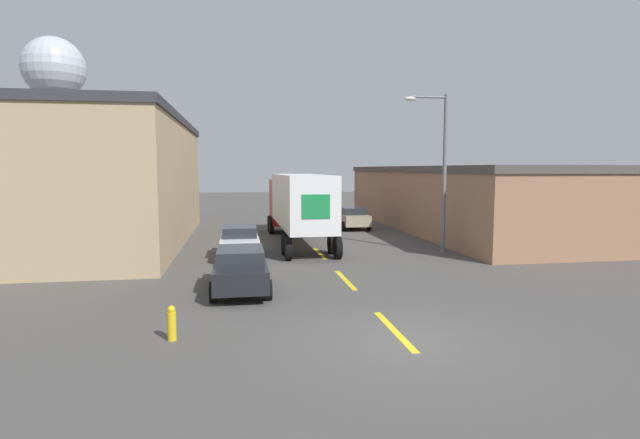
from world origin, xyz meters
name	(u,v)px	position (x,y,z in m)	size (l,w,h in m)	color
ground_plane	(405,342)	(0.00, 0.00, 0.00)	(160.00, 160.00, 0.00)	#4C4947
road_centerline	(345,280)	(0.00, 7.01, 0.00)	(0.20, 15.61, 0.01)	yellow
warehouse_left	(94,181)	(-12.13, 18.69, 3.58)	(10.30, 20.73, 7.15)	tan
warehouse_right	(469,197)	(12.43, 22.19, 2.23)	(10.90, 26.93, 4.44)	#9E7051
semi_truck	(297,202)	(-0.66, 17.07, 2.38)	(2.82, 12.94, 3.95)	#B21919
parked_car_right_far	(352,217)	(3.99, 23.14, 0.81)	(2.00, 4.31, 1.54)	tan
parked_car_left_far	(240,241)	(-3.99, 12.65, 0.81)	(2.00, 4.31, 1.54)	silver
parked_car_left_near	(240,268)	(-3.99, 5.85, 0.81)	(2.00, 4.31, 1.54)	black
water_tower	(54,70)	(-21.21, 40.85, 13.64)	(5.79, 5.79, 16.76)	#47474C
street_lamp	(440,163)	(5.93, 12.22, 4.57)	(2.25, 0.32, 7.91)	slate
fire_hydrant	(172,323)	(-5.72, 1.05, 0.44)	(0.22, 0.22, 0.89)	gold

